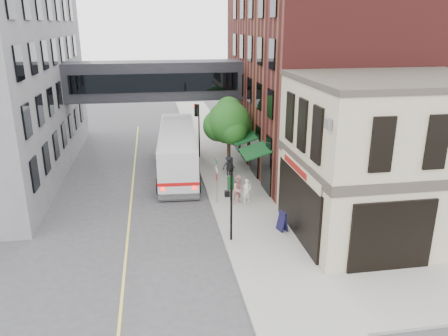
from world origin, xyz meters
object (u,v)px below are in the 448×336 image
object	(u,v)px
pedestrian_b	(239,189)
sandwich_board	(282,221)
pedestrian_c	(229,166)
newspaper_box	(231,183)
bus	(178,149)
pedestrian_a	(247,191)

from	to	relation	value
pedestrian_b	sandwich_board	world-z (taller)	pedestrian_b
pedestrian_c	sandwich_board	xyz separation A→B (m)	(1.32, -9.39, -0.20)
pedestrian_b	sandwich_board	xyz separation A→B (m)	(1.59, -4.14, -0.37)
pedestrian_c	newspaper_box	size ratio (longest dim) A/B	1.74
bus	pedestrian_a	distance (m)	8.15
bus	newspaper_box	size ratio (longest dim) A/B	14.30
sandwich_board	pedestrian_a	bearing A→B (deg)	88.89
bus	pedestrian_a	size ratio (longest dim) A/B	8.06
pedestrian_a	pedestrian_b	distance (m)	0.54
pedestrian_a	sandwich_board	distance (m)	4.30
pedestrian_a	sandwich_board	xyz separation A→B (m)	(1.07, -4.16, -0.21)
pedestrian_a	pedestrian_c	bearing A→B (deg)	78.78
pedestrian_b	pedestrian_c	bearing A→B (deg)	74.73
pedestrian_c	sandwich_board	world-z (taller)	pedestrian_c
pedestrian_b	pedestrian_c	xyz separation A→B (m)	(0.27, 5.25, -0.17)
pedestrian_b	pedestrian_c	world-z (taller)	pedestrian_b
pedestrian_a	sandwich_board	world-z (taller)	pedestrian_a
bus	pedestrian_c	distance (m)	4.18
pedestrian_b	newspaper_box	distance (m)	2.49
bus	newspaper_box	bearing A→B (deg)	-55.27
bus	pedestrian_a	xyz separation A→B (m)	(3.86, -7.12, -0.92)
pedestrian_a	newspaper_box	size ratio (longest dim) A/B	1.77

